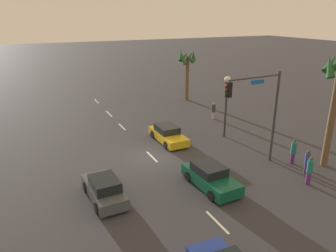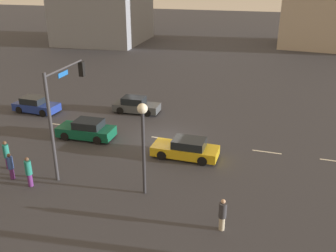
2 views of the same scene
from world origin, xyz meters
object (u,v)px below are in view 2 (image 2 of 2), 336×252
at_px(car_0, 136,105).
at_px(pedestrian_3, 222,214).
at_px(pedestrian_0, 11,166).
at_px(pedestrian_1, 29,171).
at_px(pedestrian_2, 7,154).
at_px(car_3, 36,105).
at_px(traffic_signal, 62,102).
at_px(streetlamp, 143,131).
at_px(car_2, 87,130).
at_px(car_1, 186,149).

xyz_separation_m(car_0, pedestrian_3, (-10.24, 14.06, 0.25)).
bearing_deg(pedestrian_0, pedestrian_1, 167.31).
relative_size(pedestrian_0, pedestrian_2, 0.89).
height_order(car_3, traffic_signal, traffic_signal).
bearing_deg(pedestrian_0, traffic_signal, -139.23).
bearing_deg(pedestrian_3, streetlamp, -21.83).
bearing_deg(car_0, pedestrian_1, 85.30).
xyz_separation_m(car_2, pedestrian_0, (1.28, 6.80, 0.24)).
height_order(pedestrian_2, pedestrian_3, pedestrian_2).
height_order(streetlamp, pedestrian_1, streetlamp).
bearing_deg(pedestrian_1, car_0, -94.70).
bearing_deg(pedestrian_0, car_0, -101.48).
bearing_deg(pedestrian_2, car_2, -112.44).
xyz_separation_m(car_3, traffic_signal, (-8.49, 8.26, 3.81)).
height_order(pedestrian_0, pedestrian_3, pedestrian_3).
bearing_deg(car_3, traffic_signal, 135.79).
bearing_deg(car_2, pedestrian_3, 146.46).
height_order(car_1, traffic_signal, traffic_signal).
bearing_deg(car_0, streetlamp, 114.38).
distance_m(car_2, traffic_signal, 6.09).
relative_size(car_0, car_1, 0.94).
height_order(car_1, pedestrian_2, pedestrian_2).
xyz_separation_m(traffic_signal, pedestrian_2, (3.68, 1.20, -3.45)).
bearing_deg(car_1, pedestrian_0, 32.84).
bearing_deg(car_0, car_2, 77.62).
distance_m(car_1, pedestrian_0, 11.03).
xyz_separation_m(car_3, pedestrian_3, (-18.83, 11.39, 0.25)).
bearing_deg(car_0, traffic_signal, 89.47).
height_order(car_0, streetlamp, streetlamp).
height_order(car_2, pedestrian_1, pedestrian_1).
xyz_separation_m(car_0, car_2, (1.39, 6.35, 0.02)).
bearing_deg(car_0, pedestrian_0, 78.52).
bearing_deg(traffic_signal, car_3, -44.21).
xyz_separation_m(traffic_signal, streetlamp, (-5.62, 1.24, -0.63)).
bearing_deg(car_0, car_1, 132.58).
height_order(traffic_signal, pedestrian_0, traffic_signal).
distance_m(car_0, car_2, 6.50).
relative_size(car_0, traffic_signal, 0.63).
xyz_separation_m(car_3, pedestrian_1, (-7.48, 10.83, 0.34)).
bearing_deg(car_2, pedestrian_0, 79.36).
distance_m(traffic_signal, pedestrian_2, 5.18).
xyz_separation_m(car_3, pedestrian_2, (-4.81, 9.46, 0.37)).
relative_size(car_1, car_2, 1.03).
bearing_deg(car_2, car_3, -27.05).
bearing_deg(car_2, pedestrian_2, 67.56).
bearing_deg(traffic_signal, pedestrian_1, 68.57).
height_order(car_1, streetlamp, streetlamp).
distance_m(car_2, pedestrian_0, 6.92).
relative_size(car_2, pedestrian_2, 2.27).
bearing_deg(pedestrian_3, pedestrian_0, -4.05).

